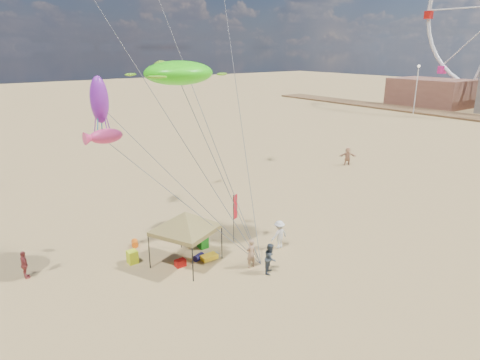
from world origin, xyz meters
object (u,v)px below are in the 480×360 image
(canopy_tent, at_px, (185,214))
(feather_flag, at_px, (235,210))
(chair_yellow, at_px, (132,257))
(person_far_c, at_px, (348,156))
(cooler_blue, at_px, (194,228))
(person_far_a, at_px, (24,265))
(person_near_c, at_px, (279,234))
(chair_green, at_px, (203,242))
(person_near_a, at_px, (251,253))
(person_near_b, at_px, (270,258))
(cooler_red, at_px, (180,263))
(lamp_north, at_px, (417,81))
(beach_cart, at_px, (209,257))

(canopy_tent, distance_m, feather_flag, 3.82)
(chair_yellow, height_order, person_far_c, person_far_c)
(canopy_tent, distance_m, cooler_blue, 4.94)
(person_far_a, bearing_deg, person_near_c, -112.47)
(chair_green, bearing_deg, person_near_a, -77.27)
(canopy_tent, bearing_deg, feather_flag, 10.11)
(feather_flag, xyz_separation_m, person_near_b, (-0.74, -4.07, -1.17))
(cooler_red, xyz_separation_m, chair_green, (2.13, 1.16, 0.16))
(cooler_red, relative_size, person_near_b, 0.34)
(cooler_blue, xyz_separation_m, lamp_north, (56.05, 19.61, 5.33))
(canopy_tent, distance_m, person_near_c, 5.75)
(beach_cart, height_order, person_near_c, person_near_c)
(person_far_a, height_order, person_far_c, person_far_c)
(cooler_red, height_order, person_near_c, person_near_c)
(chair_yellow, relative_size, person_near_c, 0.42)
(person_far_a, bearing_deg, chair_yellow, -109.62)
(canopy_tent, relative_size, feather_flag, 1.71)
(feather_flag, height_order, person_near_c, feather_flag)
(cooler_blue, bearing_deg, beach_cart, -109.60)
(person_near_b, bearing_deg, cooler_blue, 55.85)
(cooler_red, distance_m, person_far_c, 24.36)
(beach_cart, bearing_deg, lamp_north, 22.20)
(cooler_red, xyz_separation_m, lamp_north, (58.99, 23.08, 5.33))
(beach_cart, height_order, person_far_a, person_far_a)
(feather_flag, distance_m, chair_green, 2.60)
(chair_yellow, bearing_deg, person_near_a, -41.05)
(person_near_b, height_order, lamp_north, lamp_north)
(cooler_red, bearing_deg, person_near_c, -14.95)
(person_near_b, distance_m, person_near_c, 2.87)
(canopy_tent, height_order, chair_green, canopy_tent)
(cooler_blue, xyz_separation_m, person_far_a, (-9.68, 0.13, 0.54))
(feather_flag, xyz_separation_m, chair_green, (-1.99, 0.40, -1.62))
(person_near_a, bearing_deg, canopy_tent, -45.96)
(canopy_tent, bearing_deg, cooler_red, -166.81)
(lamp_north, bearing_deg, person_near_c, -155.28)
(lamp_north, bearing_deg, person_near_b, -154.62)
(lamp_north, bearing_deg, chair_green, -158.92)
(cooler_red, xyz_separation_m, person_near_b, (3.38, -3.31, 0.61))
(canopy_tent, distance_m, cooler_red, 2.69)
(person_near_a, bearing_deg, lamp_north, -157.20)
(person_near_c, bearing_deg, beach_cart, -15.19)
(person_near_b, xyz_separation_m, person_far_a, (-10.13, 6.90, -0.07))
(feather_flag, relative_size, chair_yellow, 4.20)
(chair_yellow, xyz_separation_m, beach_cart, (3.43, -2.21, -0.15))
(lamp_north, bearing_deg, cooler_red, -158.63)
(cooler_red, relative_size, person_far_c, 0.30)
(chair_yellow, xyz_separation_m, person_far_a, (-4.89, 1.74, 0.38))
(chair_green, relative_size, chair_yellow, 1.00)
(cooler_red, height_order, person_near_a, person_near_a)
(canopy_tent, bearing_deg, beach_cart, -22.51)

